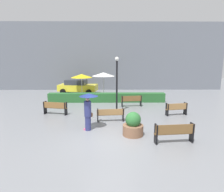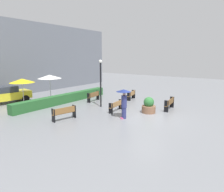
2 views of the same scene
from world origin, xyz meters
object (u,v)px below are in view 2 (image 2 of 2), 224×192
at_px(bench_near_right, 170,103).
at_px(planter_pot, 149,106).
at_px(patio_umbrella_white, 50,77).
at_px(patio_umbrella_yellow, 22,81).
at_px(bench_far_right, 132,95).
at_px(bench_mid_center, 116,105).
at_px(parked_car, 5,94).
at_px(pedestrian_with_umbrella, 124,100).
at_px(bench_far_left, 64,112).
at_px(bench_back_row, 94,96).
at_px(lamp_post, 101,78).

xyz_separation_m(bench_near_right, planter_pot, (-1.79, 1.00, -0.03)).
bearing_deg(patio_umbrella_white, patio_umbrella_yellow, 157.64).
distance_m(bench_far_right, patio_umbrella_white, 8.11).
height_order(bench_mid_center, parked_car, parked_car).
bearing_deg(patio_umbrella_white, pedestrian_with_umbrella, -93.60).
height_order(pedestrian_with_umbrella, parked_car, pedestrian_with_umbrella).
relative_size(bench_far_left, pedestrian_with_umbrella, 0.84).
bearing_deg(bench_near_right, pedestrian_with_umbrella, 156.96).
bearing_deg(bench_near_right, planter_pot, 150.91).
relative_size(bench_back_row, planter_pot, 1.39).
bearing_deg(bench_near_right, bench_back_row, 99.69).
height_order(bench_back_row, patio_umbrella_white, patio_umbrella_white).
distance_m(bench_far_left, patio_umbrella_yellow, 6.82).
height_order(bench_far_right, pedestrian_with_umbrella, pedestrian_with_umbrella).
bearing_deg(patio_umbrella_yellow, bench_far_left, -98.35).
bearing_deg(patio_umbrella_yellow, bench_far_right, -42.59).
bearing_deg(lamp_post, bench_far_right, -8.60).
bearing_deg(bench_mid_center, lamp_post, 76.70).
bearing_deg(bench_near_right, bench_far_left, 144.69).
xyz_separation_m(lamp_post, patio_umbrella_white, (-1.11, 5.31, -0.08)).
relative_size(bench_near_right, pedestrian_with_umbrella, 0.92).
bearing_deg(pedestrian_with_umbrella, bench_far_left, 131.06).
relative_size(pedestrian_with_umbrella, lamp_post, 0.51).
xyz_separation_m(pedestrian_with_umbrella, lamp_post, (1.66, 3.38, 1.10)).
height_order(planter_pot, patio_umbrella_white, patio_umbrella_white).
bearing_deg(planter_pot, bench_far_left, 142.67).
bearing_deg(lamp_post, parked_car, 117.05).
relative_size(bench_near_right, planter_pot, 1.53).
xyz_separation_m(patio_umbrella_yellow, parked_car, (-0.74, 1.77, -1.32)).
relative_size(bench_near_right, lamp_post, 0.47).
bearing_deg(pedestrian_with_umbrella, bench_far_right, 25.60).
xyz_separation_m(bench_far_right, lamp_post, (-4.10, 0.62, 1.94)).
bearing_deg(lamp_post, bench_mid_center, -103.30).
xyz_separation_m(bench_far_right, parked_car, (-8.19, 8.63, 0.32)).
bearing_deg(lamp_post, bench_back_row, 56.32).
xyz_separation_m(bench_back_row, pedestrian_with_umbrella, (-2.93, -5.29, 0.80)).
distance_m(bench_far_right, bench_far_left, 8.42).
relative_size(bench_far_right, planter_pot, 1.26).
relative_size(bench_far_right, lamp_post, 0.39).
height_order(bench_far_left, planter_pot, planter_pot).
bearing_deg(planter_pot, lamp_post, 99.43).
bearing_deg(bench_near_right, bench_far_right, 70.23).
height_order(lamp_post, patio_umbrella_white, lamp_post).
bearing_deg(pedestrian_with_umbrella, patio_umbrella_white, 86.40).
bearing_deg(lamp_post, planter_pot, -80.57).
bearing_deg(patio_umbrella_yellow, bench_near_right, -62.85).
height_order(bench_far_left, pedestrian_with_umbrella, pedestrian_with_umbrella).
bearing_deg(bench_mid_center, parked_car, 110.11).
relative_size(planter_pot, patio_umbrella_white, 0.48).
height_order(lamp_post, parked_car, lamp_post).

